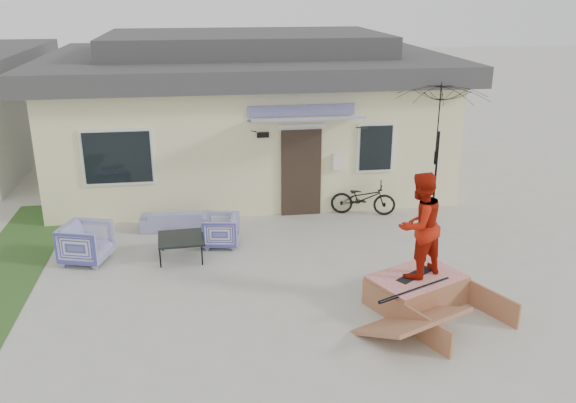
{
  "coord_description": "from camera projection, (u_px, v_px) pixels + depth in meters",
  "views": [
    {
      "loc": [
        -1.28,
        -9.14,
        5.23
      ],
      "look_at": [
        0.3,
        1.8,
        1.3
      ],
      "focal_mm": 37.74,
      "sensor_mm": 36.0,
      "label": 1
    }
  ],
  "objects": [
    {
      "name": "coffee_table",
      "position": [
        182.0,
        248.0,
        12.3
      ],
      "size": [
        0.97,
        0.97,
        0.45
      ],
      "primitive_type": "cube",
      "rotation": [
        0.0,
        0.0,
        0.06
      ],
      "color": "black",
      "rests_on": "ground"
    },
    {
      "name": "armchair_right",
      "position": [
        221.0,
        229.0,
        12.86
      ],
      "size": [
        0.79,
        0.83,
        0.74
      ],
      "primitive_type": "imported",
      "rotation": [
        0.0,
        0.0,
        -1.74
      ],
      "color": "#383998",
      "rests_on": "ground"
    },
    {
      "name": "skate_ramp",
      "position": [
        416.0,
        290.0,
        10.52
      ],
      "size": [
        2.25,
        2.51,
        0.51
      ],
      "primitive_type": null,
      "rotation": [
        0.0,
        0.0,
        0.43
      ],
      "color": "#92593A",
      "rests_on": "ground"
    },
    {
      "name": "grass_strip",
      "position": [
        3.0,
        275.0,
        11.61
      ],
      "size": [
        1.4,
        8.0,
        0.01
      ],
      "primitive_type": "cube",
      "color": "#294C20",
      "rests_on": "ground"
    },
    {
      "name": "armchair_left",
      "position": [
        86.0,
        241.0,
        12.07
      ],
      "size": [
        1.02,
        1.06,
        0.88
      ],
      "primitive_type": "imported",
      "rotation": [
        0.0,
        0.0,
        1.27
      ],
      "color": "#383998",
      "rests_on": "ground"
    },
    {
      "name": "ground",
      "position": [
        286.0,
        308.0,
        10.45
      ],
      "size": [
        90.0,
        90.0,
        0.0
      ],
      "primitive_type": "plane",
      "color": "#ABA99C",
      "rests_on": "ground"
    },
    {
      "name": "skater",
      "position": [
        419.0,
        223.0,
        10.14
      ],
      "size": [
        1.12,
        1.03,
        1.84
      ],
      "primitive_type": "imported",
      "rotation": [
        0.0,
        0.0,
        3.62
      ],
      "color": "#A61909",
      "rests_on": "skateboard"
    },
    {
      "name": "bicycle",
      "position": [
        363.0,
        195.0,
        14.59
      ],
      "size": [
        1.65,
        0.93,
        1.0
      ],
      "primitive_type": "imported",
      "rotation": [
        0.0,
        0.0,
        1.31
      ],
      "color": "black",
      "rests_on": "ground"
    },
    {
      "name": "skateboard",
      "position": [
        415.0,
        274.0,
        10.46
      ],
      "size": [
        0.8,
        0.65,
        0.05
      ],
      "primitive_type": "cube",
      "rotation": [
        0.0,
        0.0,
        0.61
      ],
      "color": "black",
      "rests_on": "skate_ramp"
    },
    {
      "name": "loveseat",
      "position": [
        175.0,
        216.0,
        13.78
      ],
      "size": [
        1.58,
        0.5,
        0.61
      ],
      "primitive_type": "imported",
      "rotation": [
        0.0,
        0.0,
        3.12
      ],
      "color": "#383998",
      "rests_on": "ground"
    },
    {
      "name": "house",
      "position": [
        247.0,
        109.0,
        17.25
      ],
      "size": [
        10.8,
        8.49,
        4.1
      ],
      "color": "beige",
      "rests_on": "ground"
    },
    {
      "name": "patio_umbrella",
      "position": [
        438.0,
        146.0,
        13.99
      ],
      "size": [
        2.67,
        2.57,
        2.2
      ],
      "color": "black",
      "rests_on": "ground"
    }
  ]
}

